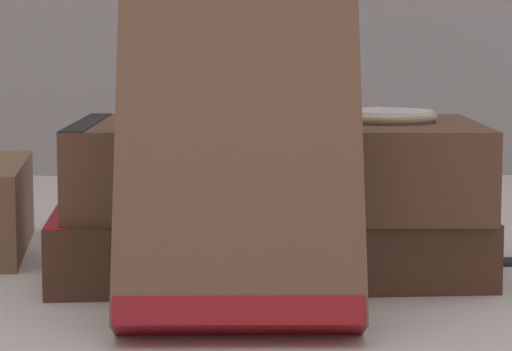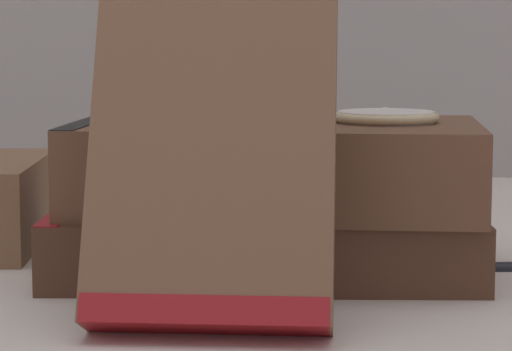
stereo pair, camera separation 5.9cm
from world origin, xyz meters
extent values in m
plane|color=beige|center=(0.00, 0.00, 0.00)|extent=(3.00, 3.00, 0.00)
cube|color=#4C2D1E|center=(0.01, 0.03, 0.02)|extent=(0.23, 0.15, 0.03)
cube|color=maroon|center=(-0.09, 0.02, 0.02)|extent=(0.02, 0.13, 0.04)
cube|color=brown|center=(0.02, 0.02, 0.06)|extent=(0.21, 0.13, 0.05)
cube|color=black|center=(-0.08, 0.03, 0.06)|extent=(0.01, 0.12, 0.05)
cube|color=brown|center=(0.00, -0.08, 0.08)|extent=(0.10, 0.09, 0.16)
cube|color=maroon|center=(0.00, -0.11, 0.01)|extent=(0.10, 0.03, 0.02)
cylinder|color=silver|center=(0.08, 0.03, 0.08)|extent=(0.05, 0.05, 0.01)
torus|color=tan|center=(0.08, 0.03, 0.08)|extent=(0.06, 0.06, 0.01)
sphere|color=tan|center=(0.08, 0.06, 0.08)|extent=(0.01, 0.01, 0.01)
torus|color=#4C3828|center=(-0.04, 0.18, 0.00)|extent=(0.05, 0.05, 0.00)
torus|color=#4C3828|center=(0.01, 0.19, 0.00)|extent=(0.05, 0.05, 0.00)
cylinder|color=#4C3828|center=(-0.01, 0.18, 0.00)|extent=(0.02, 0.00, 0.00)
camera|label=1|loc=(0.00, -0.60, 0.13)|focal=85.00mm
camera|label=2|loc=(0.06, -0.60, 0.13)|focal=85.00mm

